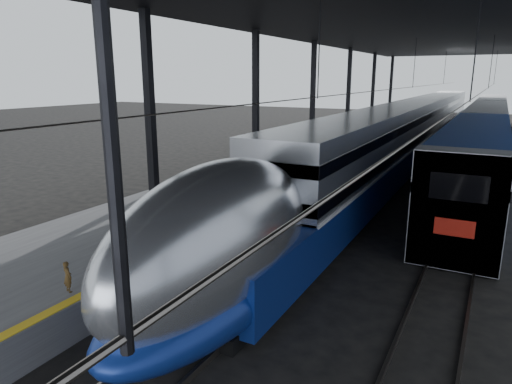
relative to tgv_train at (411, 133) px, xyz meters
The scene contains 8 objects.
ground 25.94m from the tgv_train, 94.44° to the right, with size 160.00×160.00×0.00m, color black.
platform 8.13m from the tgv_train, 133.59° to the right, with size 6.00×80.00×1.00m, color #4C4C4F.
yellow_strip 6.46m from the tgv_train, 115.05° to the right, with size 0.30×80.00×0.01m, color gold.
rails 6.60m from the tgv_train, 66.60° to the right, with size 6.52×80.00×0.16m.
canopy 9.13m from the tgv_train, 90.99° to the right, with size 18.00×75.00×9.47m.
tgv_train is the anchor object (origin of this frame).
second_train 7.66m from the tgv_train, 49.22° to the left, with size 2.87×56.05×3.96m.
child 29.73m from the tgv_train, 96.09° to the right, with size 0.29×0.19×0.80m, color #463317.
Camera 1 is at (7.84, -10.82, 6.19)m, focal length 32.00 mm.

